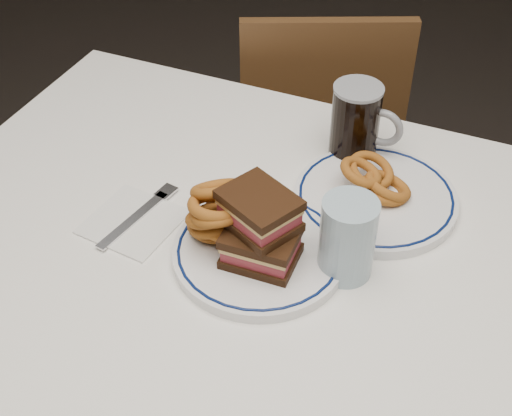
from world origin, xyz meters
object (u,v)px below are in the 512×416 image
at_px(far_plate, 375,198).
at_px(chair_far, 316,137).
at_px(main_plate, 259,252).
at_px(beer_mug, 357,123).
at_px(reuben_sandwich, 260,228).

bearing_deg(far_plate, chair_far, 117.50).
relative_size(main_plate, far_plate, 0.98).
height_order(main_plate, far_plate, same).
relative_size(beer_mug, far_plate, 0.53).
distance_m(main_plate, beer_mug, 0.32).
xyz_separation_m(main_plate, beer_mug, (0.06, 0.31, 0.06)).
height_order(reuben_sandwich, beer_mug, beer_mug).
bearing_deg(beer_mug, chair_far, 115.81).
height_order(reuben_sandwich, far_plate, reuben_sandwich).
relative_size(chair_far, main_plate, 3.11).
relative_size(chair_far, reuben_sandwich, 6.21).
distance_m(chair_far, far_plate, 0.68).
height_order(chair_far, beer_mug, beer_mug).
distance_m(chair_far, reuben_sandwich, 0.84).
relative_size(main_plate, beer_mug, 1.85).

